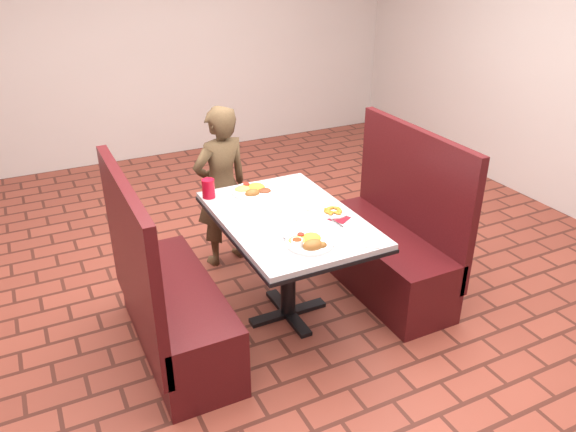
% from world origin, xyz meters
% --- Properties ---
extents(room, '(7.00, 7.04, 2.82)m').
position_xyz_m(room, '(0.00, 0.00, 1.91)').
color(room, brown).
rests_on(room, ground).
extents(dining_table, '(0.81, 1.21, 0.75)m').
position_xyz_m(dining_table, '(0.00, 0.00, 0.65)').
color(dining_table, '#AEB0B3').
rests_on(dining_table, ground).
extents(booth_bench_left, '(0.47, 1.20, 1.17)m').
position_xyz_m(booth_bench_left, '(-0.80, 0.00, 0.33)').
color(booth_bench_left, '#491013').
rests_on(booth_bench_left, ground).
extents(booth_bench_right, '(0.47, 1.20, 1.17)m').
position_xyz_m(booth_bench_right, '(0.80, 0.00, 0.33)').
color(booth_bench_right, '#491013').
rests_on(booth_bench_right, ground).
extents(diner_person, '(0.51, 0.39, 1.25)m').
position_xyz_m(diner_person, '(-0.12, 0.88, 0.63)').
color(diner_person, brown).
rests_on(diner_person, ground).
extents(near_dinner_plate, '(0.27, 0.27, 0.08)m').
position_xyz_m(near_dinner_plate, '(-0.06, -0.38, 0.78)').
color(near_dinner_plate, white).
rests_on(near_dinner_plate, dining_table).
extents(far_dinner_plate, '(0.30, 0.30, 0.08)m').
position_xyz_m(far_dinner_plate, '(-0.05, 0.43, 0.78)').
color(far_dinner_plate, white).
rests_on(far_dinner_plate, dining_table).
extents(plantain_plate, '(0.18, 0.18, 0.03)m').
position_xyz_m(plantain_plate, '(0.27, -0.09, 0.76)').
color(plantain_plate, white).
rests_on(plantain_plate, dining_table).
extents(maroon_napkin, '(0.15, 0.15, 0.00)m').
position_xyz_m(maroon_napkin, '(0.27, -0.18, 0.75)').
color(maroon_napkin, maroon).
rests_on(maroon_napkin, dining_table).
extents(spoon_utensil, '(0.02, 0.14, 0.00)m').
position_xyz_m(spoon_utensil, '(0.22, -0.22, 0.76)').
color(spoon_utensil, silver).
rests_on(spoon_utensil, dining_table).
extents(red_tumbler, '(0.08, 0.08, 0.13)m').
position_xyz_m(red_tumbler, '(-0.35, 0.49, 0.81)').
color(red_tumbler, '#B40C1F').
rests_on(red_tumbler, dining_table).
extents(paper_napkin, '(0.22, 0.22, 0.01)m').
position_xyz_m(paper_napkin, '(0.24, -0.49, 0.76)').
color(paper_napkin, white).
rests_on(paper_napkin, dining_table).
extents(knife_utensil, '(0.09, 0.17, 0.00)m').
position_xyz_m(knife_utensil, '(-0.07, -0.38, 0.76)').
color(knife_utensil, silver).
rests_on(knife_utensil, dining_table).
extents(fork_utensil, '(0.05, 0.16, 0.00)m').
position_xyz_m(fork_utensil, '(-0.14, -0.34, 0.76)').
color(fork_utensil, silver).
rests_on(fork_utensil, dining_table).
extents(lettuce_shreds, '(0.28, 0.32, 0.00)m').
position_xyz_m(lettuce_shreds, '(0.04, 0.06, 0.75)').
color(lettuce_shreds, '#96C64F').
rests_on(lettuce_shreds, dining_table).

